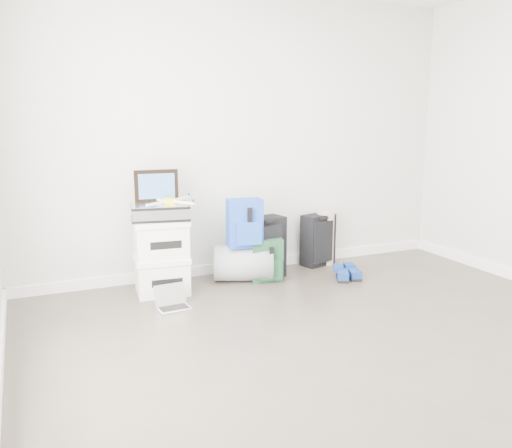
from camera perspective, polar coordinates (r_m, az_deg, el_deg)
name	(u,v)px	position (r m, az deg, el deg)	size (l,w,h in m)	color
ground	(399,376)	(3.56, 14.78, -15.23)	(5.00, 5.00, 0.00)	#3D362C
room_envelope	(413,87)	(3.20, 16.23, 13.64)	(4.52, 5.02, 2.71)	silver
boxes_stack	(162,256)	(4.87, -9.91, -3.37)	(0.50, 0.42, 0.67)	silver
briefcase	(160,212)	(4.78, -10.08, 1.28)	(0.48, 0.35, 0.14)	#B2B2B7
painting	(156,186)	(4.84, -10.44, 3.95)	(0.38, 0.06, 0.29)	black
drone	(169,201)	(4.76, -9.12, 2.43)	(0.47, 0.47, 0.05)	gold
duffel_bag	(244,263)	(5.19, -1.28, -4.14)	(0.34, 0.34, 0.55)	gray
blue_backpack	(245,224)	(5.07, -1.17, 0.00)	(0.35, 0.28, 0.45)	#1B3BB3
large_suitcase	(265,248)	(5.25, 0.91, -2.50)	(0.42, 0.31, 0.60)	black
green_backpack	(267,261)	(5.17, 1.15, -3.88)	(0.32, 0.26, 0.41)	#13341D
carry_on	(318,240)	(5.72, 6.57, -1.68)	(0.38, 0.31, 0.54)	black
shoes	(348,274)	(5.35, 9.66, -5.22)	(0.33, 0.30, 0.09)	black
rolled_rug	(325,238)	(5.78, 7.28, -1.43)	(0.19, 0.19, 0.57)	tan
laptop	(172,302)	(4.57, -8.80, -8.17)	(0.28, 0.21, 0.19)	silver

